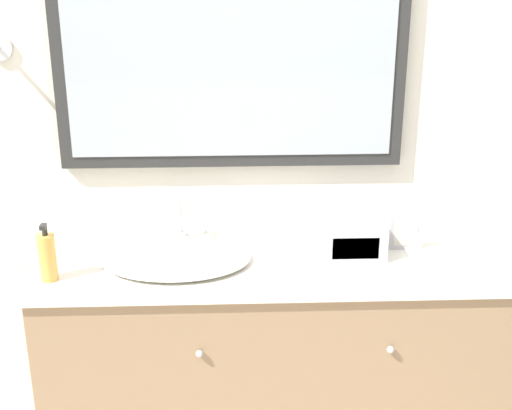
{
  "coord_description": "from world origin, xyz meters",
  "views": [
    {
      "loc": [
        -0.21,
        -2.01,
        1.93
      ],
      "look_at": [
        -0.12,
        0.28,
        1.07
      ],
      "focal_mm": 50.0,
      "sensor_mm": 36.0,
      "label": 1
    }
  ],
  "objects_px": {
    "soap_bottle": "(48,257)",
    "picture_frame": "(406,233)",
    "sink_basin": "(177,257)",
    "appliance_box": "(352,241)"
  },
  "relations": [
    {
      "from": "soap_bottle",
      "to": "appliance_box",
      "type": "bearing_deg",
      "value": 8.22
    },
    {
      "from": "appliance_box",
      "to": "sink_basin",
      "type": "bearing_deg",
      "value": -177.44
    },
    {
      "from": "soap_bottle",
      "to": "picture_frame",
      "type": "xyz_separation_m",
      "value": [
        1.23,
        0.2,
        -0.02
      ]
    },
    {
      "from": "picture_frame",
      "to": "sink_basin",
      "type": "bearing_deg",
      "value": -174.77
    },
    {
      "from": "sink_basin",
      "to": "appliance_box",
      "type": "distance_m",
      "value": 0.62
    },
    {
      "from": "sink_basin",
      "to": "appliance_box",
      "type": "xyz_separation_m",
      "value": [
        0.62,
        0.03,
        0.04
      ]
    },
    {
      "from": "sink_basin",
      "to": "soap_bottle",
      "type": "height_order",
      "value": "soap_bottle"
    },
    {
      "from": "soap_bottle",
      "to": "picture_frame",
      "type": "relative_size",
      "value": 1.59
    },
    {
      "from": "sink_basin",
      "to": "picture_frame",
      "type": "bearing_deg",
      "value": 5.23
    },
    {
      "from": "soap_bottle",
      "to": "picture_frame",
      "type": "bearing_deg",
      "value": 9.06
    }
  ]
}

